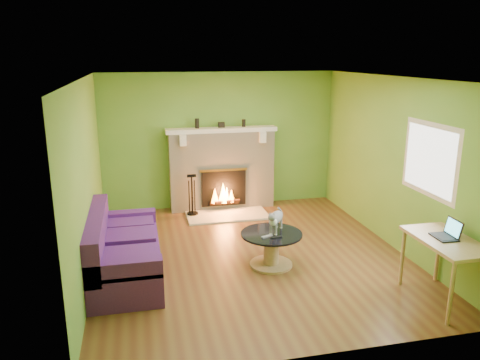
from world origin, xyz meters
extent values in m
plane|color=brown|center=(0.00, 0.00, 0.00)|extent=(5.00, 5.00, 0.00)
plane|color=white|center=(0.00, 0.00, 2.60)|extent=(5.00, 5.00, 0.00)
plane|color=#5C9631|center=(0.00, 2.50, 1.30)|extent=(5.00, 0.00, 5.00)
plane|color=#5C9631|center=(0.00, -2.50, 1.30)|extent=(5.00, 0.00, 5.00)
plane|color=#5C9631|center=(-2.25, 0.00, 1.30)|extent=(0.00, 5.00, 5.00)
plane|color=#5C9631|center=(2.25, 0.00, 1.30)|extent=(0.00, 5.00, 5.00)
plane|color=silver|center=(2.24, -0.90, 1.55)|extent=(0.00, 1.20, 1.20)
plane|color=white|center=(2.23, -0.90, 1.55)|extent=(0.00, 1.06, 1.06)
cube|color=beige|center=(0.00, 2.33, 0.75)|extent=(2.00, 0.35, 1.50)
cube|color=black|center=(0.00, 2.13, 0.44)|extent=(0.85, 0.03, 0.68)
cube|color=#BC8F2F|center=(0.00, 2.13, 0.80)|extent=(0.91, 0.02, 0.04)
cylinder|color=black|center=(0.00, 2.10, 0.16)|extent=(0.55, 0.07, 0.07)
cube|color=white|center=(0.00, 2.30, 1.54)|extent=(2.10, 0.28, 0.08)
cube|color=white|center=(-0.75, 2.11, 1.40)|extent=(0.12, 0.10, 0.20)
cube|color=white|center=(0.75, 2.11, 1.40)|extent=(0.12, 0.10, 0.20)
cube|color=beige|center=(0.00, 1.80, 0.01)|extent=(1.50, 0.75, 0.03)
cube|color=white|center=(0.00, 2.30, 1.54)|extent=(2.10, 0.28, 0.08)
cube|color=#441B68|center=(-1.80, -0.28, 0.22)|extent=(0.89, 1.97, 0.45)
cube|color=#441B68|center=(-2.15, -0.28, 0.61)|extent=(0.20, 1.97, 0.56)
cube|color=#441B68|center=(-1.80, -1.17, 0.51)|extent=(0.89, 0.20, 0.22)
cube|color=#441B68|center=(-1.80, 0.60, 0.51)|extent=(0.89, 0.20, 0.22)
cube|color=#441B68|center=(-1.75, -0.84, 0.51)|extent=(0.71, 0.53, 0.12)
cube|color=#441B68|center=(-1.75, -0.18, 0.51)|extent=(0.71, 0.53, 0.12)
cube|color=#441B68|center=(-1.75, 0.38, 0.51)|extent=(0.71, 0.53, 0.12)
cylinder|color=tan|center=(0.20, -0.41, 0.02)|extent=(0.61, 0.61, 0.03)
cylinder|color=tan|center=(0.20, -0.41, 0.24)|extent=(0.22, 0.22, 0.42)
cylinder|color=black|center=(0.20, -0.41, 0.48)|extent=(0.87, 0.87, 0.03)
cube|color=tan|center=(1.95, -1.81, 0.78)|extent=(0.63, 1.08, 0.04)
cylinder|color=tan|center=(1.69, -2.30, 0.38)|extent=(0.05, 0.05, 0.76)
cylinder|color=tan|center=(1.69, -1.33, 0.38)|extent=(0.05, 0.05, 0.76)
cylinder|color=tan|center=(2.21, -1.33, 0.38)|extent=(0.05, 0.05, 0.76)
cube|color=gray|center=(0.10, -0.53, 0.50)|extent=(0.17, 0.10, 0.02)
cube|color=black|center=(0.22, -0.59, 0.50)|extent=(0.16, 0.06, 0.02)
cylinder|color=black|center=(-0.46, 2.33, 1.67)|extent=(0.08, 0.08, 0.18)
cylinder|color=black|center=(0.43, 2.33, 1.65)|extent=(0.07, 0.07, 0.14)
cube|color=black|center=(0.00, 2.33, 1.63)|extent=(0.12, 0.08, 0.10)
camera|label=1|loc=(-1.57, -6.29, 2.91)|focal=35.00mm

